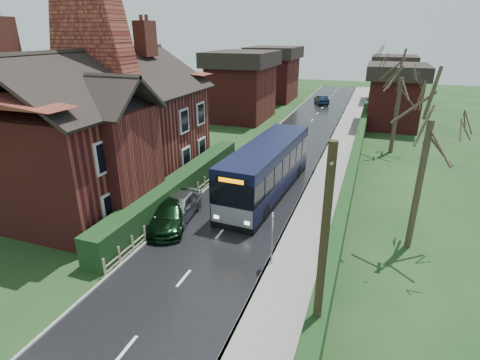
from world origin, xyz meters
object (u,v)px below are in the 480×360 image
at_px(telegraph_pole, 322,263).
at_px(car_silver, 179,206).
at_px(bus, 267,169).
at_px(car_green, 169,214).
at_px(brick_house, 104,125).
at_px(bus_stop_sign, 272,232).

bearing_deg(telegraph_pole, car_silver, 134.32).
height_order(bus, car_silver, bus).
bearing_deg(car_green, brick_house, 133.76).
distance_m(car_silver, car_green, 0.94).
xyz_separation_m(bus, bus_stop_sign, (2.40, -7.57, 0.07)).
bearing_deg(brick_house, car_silver, -17.79).
bearing_deg(brick_house, telegraph_pole, -32.23).
relative_size(car_green, telegraph_pole, 0.61).
bearing_deg(telegraph_pole, bus, 106.93).
bearing_deg(bus, car_silver, -123.15).
height_order(bus, telegraph_pole, telegraph_pole).
bearing_deg(brick_house, bus, 17.18).
bearing_deg(car_green, bus_stop_sign, -36.73).
height_order(car_silver, bus_stop_sign, bus_stop_sign).
height_order(bus_stop_sign, telegraph_pole, telegraph_pole).
bearing_deg(brick_house, bus_stop_sign, -21.18).
height_order(brick_house, bus, brick_house).
bearing_deg(bus_stop_sign, telegraph_pole, -77.91).
height_order(brick_house, car_silver, brick_house).
xyz_separation_m(brick_house, bus_stop_sign, (11.93, -4.62, -2.68)).
xyz_separation_m(brick_house, car_silver, (5.93, -1.90, -3.68)).
bearing_deg(brick_house, car_green, -25.89).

